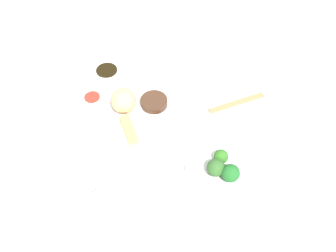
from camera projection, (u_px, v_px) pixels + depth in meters
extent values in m
cube|color=white|center=(160.00, 122.00, 1.30)|extent=(2.20, 2.20, 0.02)
cylinder|color=white|center=(142.00, 119.00, 1.28)|extent=(0.27, 0.27, 0.02)
sphere|color=tan|center=(124.00, 101.00, 1.27)|extent=(0.08, 0.08, 0.08)
cube|color=tan|center=(129.00, 129.00, 1.23)|extent=(0.03, 0.11, 0.03)
cube|color=beige|center=(160.00, 126.00, 1.25)|extent=(0.08, 0.09, 0.01)
cylinder|color=#432A1C|center=(154.00, 102.00, 1.30)|extent=(0.09, 0.09, 0.02)
cylinder|color=white|center=(222.00, 166.00, 1.17)|extent=(0.22, 0.22, 0.01)
sphere|color=#2D6B20|center=(221.00, 156.00, 1.16)|extent=(0.04, 0.04, 0.04)
sphere|color=#2D5A25|center=(216.00, 168.00, 1.13)|extent=(0.05, 0.05, 0.05)
sphere|color=#1E6023|center=(231.00, 173.00, 1.11)|extent=(0.05, 0.05, 0.05)
cylinder|color=white|center=(107.00, 74.00, 1.40)|extent=(0.09, 0.09, 0.03)
cylinder|color=black|center=(107.00, 70.00, 1.39)|extent=(0.08, 0.08, 0.00)
cylinder|color=white|center=(93.00, 100.00, 1.33)|extent=(0.06, 0.06, 0.03)
cylinder|color=red|center=(92.00, 97.00, 1.32)|extent=(0.05, 0.05, 0.00)
cylinder|color=silver|center=(102.00, 204.00, 1.06)|extent=(0.06, 0.06, 0.06)
cube|color=#9F794C|center=(237.00, 103.00, 1.33)|extent=(0.21, 0.03, 0.01)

